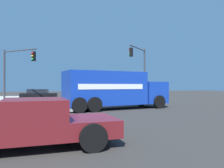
% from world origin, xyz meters
% --- Properties ---
extents(ground_plane, '(100.00, 100.00, 0.00)m').
position_xyz_m(ground_plane, '(0.00, 0.00, 0.00)').
color(ground_plane, '#33302D').
extents(delivery_truck, '(4.27, 8.28, 2.77)m').
position_xyz_m(delivery_truck, '(1.79, 1.32, 1.45)').
color(delivery_truck, '#1438AD').
rests_on(delivery_truck, ground).
extents(traffic_light_primary, '(3.29, 3.67, 5.52)m').
position_xyz_m(traffic_light_primary, '(-7.53, -7.09, 3.82)').
color(traffic_light_primary, '#38383D').
rests_on(traffic_light_primary, sidewalk_corner_near).
extents(traffic_light_secondary, '(3.56, 3.28, 6.33)m').
position_xyz_m(traffic_light_secondary, '(-6.95, 6.95, 4.18)').
color(traffic_light_secondary, '#38383D').
rests_on(traffic_light_secondary, ground).
extents(pickup_maroon, '(2.55, 5.33, 1.38)m').
position_xyz_m(pickup_maroon, '(11.28, -3.79, 0.73)').
color(pickup_maroon, maroon).
rests_on(pickup_maroon, ground).
extents(sedan_black, '(2.31, 4.43, 1.31)m').
position_xyz_m(sedan_black, '(-11.03, -4.83, 0.63)').
color(sedan_black, black).
rests_on(sedan_black, ground).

